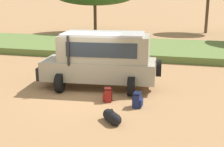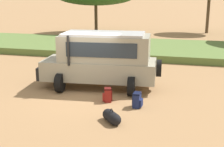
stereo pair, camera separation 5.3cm
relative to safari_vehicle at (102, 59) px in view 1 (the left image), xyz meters
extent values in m
plane|color=#9E754C|center=(-0.40, -1.18, -1.29)|extent=(320.00, 320.00, 0.00)
cube|color=#5B7538|center=(-0.40, 8.97, -1.07)|extent=(120.00, 7.00, 0.44)
cube|color=gray|center=(-0.11, -0.01, -0.47)|extent=(5.05, 2.35, 0.84)
cube|color=gray|center=(0.14, 0.01, 0.50)|extent=(3.97, 2.13, 1.10)
cube|color=#232D38|center=(-1.38, -0.13, 0.45)|extent=(0.20, 1.56, 0.77)
cube|color=#232D38|center=(0.22, -0.88, 0.55)|extent=(2.93, 0.31, 0.60)
cube|color=#232D38|center=(0.06, 0.91, 0.55)|extent=(2.93, 0.31, 0.60)
cube|color=#B7B7B7|center=(0.09, 0.01, 1.10)|extent=(3.57, 2.02, 0.10)
cube|color=black|center=(-2.67, -0.25, -0.64)|extent=(0.31, 1.62, 0.56)
cylinder|color=black|center=(-1.12, -1.08, 0.50)|extent=(0.10, 0.10, 1.25)
cylinder|color=black|center=(-1.53, -1.11, -0.89)|extent=(0.35, 0.82, 0.80)
cylinder|color=black|center=(-1.71, 0.81, -0.89)|extent=(0.35, 0.82, 0.80)
cylinder|color=black|center=(1.49, -0.83, -0.89)|extent=(0.35, 0.82, 0.80)
cylinder|color=black|center=(1.31, 1.10, -0.89)|extent=(0.35, 0.82, 0.80)
cylinder|color=black|center=(2.47, 0.23, -0.32)|extent=(0.29, 0.75, 0.74)
cube|color=navy|center=(1.95, -2.08, -1.05)|extent=(0.26, 0.41, 0.50)
cube|color=navy|center=(2.11, -2.09, -1.11)|extent=(0.10, 0.30, 0.27)
cube|color=black|center=(1.95, -2.08, -0.77)|extent=(0.27, 0.39, 0.07)
cylinder|color=black|center=(1.82, -1.98, -1.05)|extent=(0.04, 0.04, 0.42)
cylinder|color=black|center=(1.81, -2.16, -1.05)|extent=(0.04, 0.04, 0.42)
cube|color=maroon|center=(0.76, -1.77, -1.05)|extent=(0.34, 0.39, 0.49)
cube|color=maroon|center=(0.60, -1.83, -1.11)|extent=(0.15, 0.26, 0.27)
cube|color=#4D100E|center=(0.76, -1.77, -0.77)|extent=(0.35, 0.38, 0.07)
cylinder|color=#4D100E|center=(0.92, -1.80, -1.05)|extent=(0.04, 0.04, 0.42)
cylinder|color=#4D100E|center=(0.87, -1.66, -1.05)|extent=(0.04, 0.04, 0.42)
cylinder|color=black|center=(1.41, -3.65, -1.11)|extent=(0.64, 0.66, 0.37)
sphere|color=black|center=(1.23, -3.45, -1.11)|extent=(0.37, 0.37, 0.37)
sphere|color=black|center=(1.59, -3.86, -1.11)|extent=(0.37, 0.37, 0.37)
torus|color=black|center=(1.41, -3.65, -0.90)|extent=(0.13, 0.14, 0.16)
cylinder|color=brown|center=(-5.72, 17.18, 0.18)|extent=(0.31, 0.31, 2.95)
cylinder|color=brown|center=(5.06, 20.67, 0.63)|extent=(0.30, 0.30, 3.86)
camera|label=1|loc=(3.78, -12.80, 2.85)|focal=50.00mm
camera|label=2|loc=(3.83, -12.78, 2.85)|focal=50.00mm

